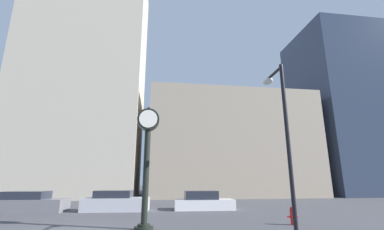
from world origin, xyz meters
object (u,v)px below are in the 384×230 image
street_clock (147,149)px  fire_hydrant_near (293,215)px  car_silver (116,202)px  street_lamp_right (281,121)px  car_grey (29,203)px  car_white (203,202)px

street_clock → fire_hydrant_near: street_clock is taller
car_silver → fire_hydrant_near: 11.41m
car_silver → fire_hydrant_near: bearing=-34.2°
fire_hydrant_near → street_lamp_right: street_lamp_right is taller
street_clock → car_silver: 8.03m
car_grey → car_white: (11.61, -0.09, -0.02)m
car_grey → fire_hydrant_near: (14.60, -7.04, -0.15)m
car_white → fire_hydrant_near: (2.99, -6.96, -0.12)m
street_lamp_right → car_white: bearing=96.0°
street_clock → fire_hydrant_near: 7.44m
car_white → street_lamp_right: 10.95m
car_grey → car_silver: size_ratio=1.04×
street_lamp_right → street_clock: bearing=147.9°
street_clock → car_white: size_ratio=1.26×
street_lamp_right → car_grey: bearing=140.8°
car_white → street_lamp_right: (1.09, -10.29, 3.60)m
car_grey → fire_hydrant_near: bearing=-23.3°
car_white → fire_hydrant_near: size_ratio=5.26×
car_silver → fire_hydrant_near: size_ratio=5.51×
car_silver → car_white: 6.05m
street_clock → car_white: street_clock is taller
car_silver → car_white: size_ratio=1.05×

